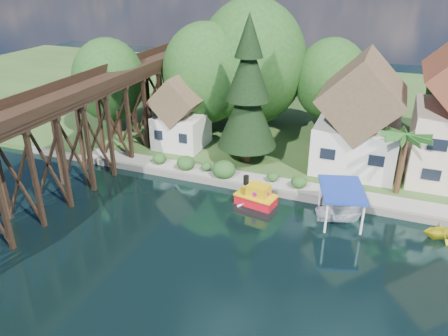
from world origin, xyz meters
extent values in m
plane|color=black|center=(0.00, 0.00, 0.00)|extent=(140.00, 140.00, 0.00)
cube|color=#2B471C|center=(0.00, 34.00, 0.25)|extent=(140.00, 52.00, 0.50)
cube|color=slate|center=(4.00, 8.00, 0.31)|extent=(60.00, 0.40, 0.62)
cube|color=gray|center=(6.00, 9.30, 0.53)|extent=(50.00, 2.60, 0.06)
cube|color=black|center=(-16.00, -3.20, 4.00)|extent=(4.00, 0.36, 8.00)
cube|color=black|center=(-16.00, 0.00, 4.00)|extent=(4.00, 0.36, 8.00)
cube|color=black|center=(-16.00, 3.20, 4.00)|extent=(4.00, 0.36, 8.00)
cube|color=black|center=(-16.00, 6.40, 4.00)|extent=(4.00, 0.36, 8.00)
cube|color=black|center=(-16.00, 9.60, 4.00)|extent=(4.00, 0.36, 8.00)
cube|color=black|center=(-16.00, 12.80, 4.00)|extent=(4.00, 0.36, 8.00)
cube|color=black|center=(-16.00, 16.00, 4.00)|extent=(4.00, 0.36, 8.00)
cube|color=black|center=(-16.00, 19.20, 4.00)|extent=(4.00, 0.36, 8.00)
cube|color=black|center=(-16.00, 22.40, 4.00)|extent=(4.00, 0.36, 8.00)
cube|color=black|center=(-16.00, 25.60, 4.00)|extent=(4.00, 0.36, 8.00)
cube|color=black|center=(-17.75, 6.00, 8.05)|extent=(0.35, 44.00, 0.35)
cube|color=black|center=(-14.25, 6.00, 8.05)|extent=(0.35, 44.00, 0.35)
cube|color=black|center=(-16.00, 6.00, 8.35)|extent=(4.00, 44.00, 0.30)
cube|color=black|center=(-18.00, 6.00, 8.90)|extent=(0.12, 44.00, 0.80)
cube|color=black|center=(-14.00, 6.00, 8.90)|extent=(0.12, 44.00, 0.80)
cube|color=silver|center=(7.00, 16.00, 2.75)|extent=(7.50, 8.00, 4.50)
cube|color=brown|center=(7.00, 16.00, 7.70)|extent=(7.64, 8.64, 7.64)
cube|color=black|center=(4.90, 11.96, 2.98)|extent=(1.35, 0.08, 1.00)
cube|color=black|center=(9.10, 11.96, 2.98)|extent=(1.35, 0.08, 1.00)
cube|color=black|center=(13.62, 12.21, 4.08)|extent=(1.53, 0.08, 1.00)
cube|color=silver|center=(-11.00, 14.50, 2.25)|extent=(5.00, 5.00, 3.50)
cube|color=brown|center=(-11.00, 14.50, 5.80)|extent=(5.09, 5.40, 5.09)
cube|color=black|center=(-12.40, 11.96, 2.43)|extent=(0.90, 0.08, 1.00)
cube|color=black|center=(-9.60, 11.96, 2.43)|extent=(0.90, 0.08, 1.00)
cylinder|color=#382314|center=(-10.00, 19.00, 2.75)|extent=(0.50, 0.50, 4.50)
ellipsoid|color=#194518|center=(-10.00, 19.00, 7.50)|extent=(4.40, 4.40, 5.06)
cylinder|color=#382314|center=(-6.00, 23.00, 2.98)|extent=(0.50, 0.50, 4.95)
ellipsoid|color=#194518|center=(-6.00, 23.00, 8.20)|extent=(5.00, 5.00, 5.75)
cylinder|color=#382314|center=(3.00, 24.00, 2.52)|extent=(0.50, 0.50, 4.05)
ellipsoid|color=#194518|center=(3.00, 24.00, 6.80)|extent=(4.00, 4.00, 4.60)
cylinder|color=#382314|center=(-20.00, 15.00, 2.52)|extent=(0.50, 0.50, 4.05)
ellipsoid|color=#194518|center=(-20.00, 15.00, 6.80)|extent=(4.00, 4.00, 4.60)
ellipsoid|color=#1B4418|center=(-8.00, 9.20, 1.27)|extent=(1.98, 1.98, 1.53)
ellipsoid|color=#1B4418|center=(-6.00, 9.50, 1.09)|extent=(1.54, 1.54, 1.19)
ellipsoid|color=#1B4418|center=(-4.00, 9.00, 1.35)|extent=(2.20, 2.20, 1.70)
ellipsoid|color=#1B4418|center=(-11.00, 9.40, 1.18)|extent=(1.76, 1.76, 1.36)
ellipsoid|color=#1B4418|center=(0.50, 9.60, 1.09)|extent=(1.54, 1.54, 1.19)
ellipsoid|color=#1B4418|center=(3.00, 9.30, 1.18)|extent=(1.76, 1.76, 1.36)
cylinder|color=#382314|center=(-3.15, 13.08, 1.82)|extent=(0.79, 0.79, 2.64)
cone|color=black|center=(-3.15, 13.08, 5.78)|extent=(5.81, 5.81, 7.04)
cone|color=black|center=(-3.15, 13.08, 9.74)|extent=(4.22, 4.22, 5.72)
cone|color=black|center=(-3.15, 13.08, 12.82)|extent=(2.64, 2.64, 3.96)
cylinder|color=#382314|center=(11.10, 11.45, 2.99)|extent=(0.50, 0.50, 4.99)
ellipsoid|color=#1A4D19|center=(11.10, 11.45, 5.71)|extent=(5.25, 5.25, 1.13)
cube|color=red|center=(0.09, 5.97, 0.39)|extent=(3.56, 2.33, 0.88)
cube|color=#E2A70B|center=(0.09, 5.97, 0.86)|extent=(3.69, 2.46, 0.11)
cube|color=#E2A70B|center=(0.30, 5.93, 1.32)|extent=(1.97, 1.62, 1.10)
cylinder|color=black|center=(-0.89, 6.15, 2.04)|extent=(0.48, 0.48, 0.77)
cylinder|color=#A80C6B|center=(0.18, 5.26, 1.32)|extent=(0.41, 0.16, 0.40)
cylinder|color=#A80C6B|center=(0.43, 6.60, 1.32)|extent=(0.41, 0.16, 0.40)
cylinder|color=#A80C6B|center=(1.17, 5.77, 1.32)|extent=(0.16, 0.41, 0.40)
imported|color=white|center=(0.05, 6.06, 0.37)|extent=(3.75, 2.82, 0.73)
imported|color=silver|center=(7.01, 5.62, 0.73)|extent=(4.01, 2.38, 1.46)
cube|color=#1936A6|center=(7.01, 5.62, 2.92)|extent=(4.35, 5.36, 0.18)
cylinder|color=white|center=(8.83, 4.00, 1.60)|extent=(0.18, 0.18, 2.63)
cylinder|color=white|center=(7.73, 7.94, 1.60)|extent=(0.18, 0.18, 2.63)
cylinder|color=white|center=(6.30, 3.30, 1.60)|extent=(0.18, 0.18, 2.63)
cylinder|color=white|center=(5.20, 7.24, 1.60)|extent=(0.18, 0.18, 2.63)
imported|color=gold|center=(14.33, 6.18, 0.69)|extent=(3.36, 3.20, 1.39)
camera|label=1|loc=(9.15, -25.07, 18.66)|focal=35.00mm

